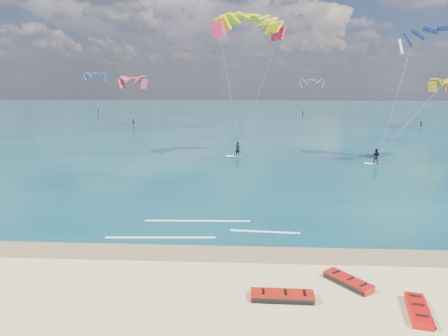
{
  "coord_description": "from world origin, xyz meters",
  "views": [
    {
      "loc": [
        1.67,
        -17.6,
        9.22
      ],
      "look_at": [
        0.34,
        8.0,
        3.77
      ],
      "focal_mm": 32.0,
      "sensor_mm": 36.0,
      "label": 1
    }
  ],
  "objects_px": {
    "packed_kite_right": "(418,314)",
    "packed_kite_left": "(282,300)",
    "packed_kite_mid": "(348,285)",
    "kitesurfer_far": "(413,86)",
    "kitesurfer_main": "(243,81)"
  },
  "relations": [
    {
      "from": "packed_kite_right",
      "to": "kitesurfer_main",
      "type": "distance_m",
      "value": 34.89
    },
    {
      "from": "packed_kite_mid",
      "to": "kitesurfer_far",
      "type": "height_order",
      "value": "kitesurfer_far"
    },
    {
      "from": "packed_kite_mid",
      "to": "packed_kite_right",
      "type": "bearing_deg",
      "value": 5.52
    },
    {
      "from": "packed_kite_right",
      "to": "kitesurfer_far",
      "type": "distance_m",
      "value": 33.43
    },
    {
      "from": "packed_kite_left",
      "to": "kitesurfer_far",
      "type": "height_order",
      "value": "kitesurfer_far"
    },
    {
      "from": "packed_kite_mid",
      "to": "kitesurfer_main",
      "type": "xyz_separation_m",
      "value": [
        -5.11,
        30.43,
        9.52
      ]
    },
    {
      "from": "packed_kite_left",
      "to": "kitesurfer_far",
      "type": "xyz_separation_m",
      "value": [
        16.58,
        29.4,
        8.93
      ]
    },
    {
      "from": "packed_kite_left",
      "to": "packed_kite_mid",
      "type": "bearing_deg",
      "value": 26.41
    },
    {
      "from": "kitesurfer_main",
      "to": "kitesurfer_far",
      "type": "xyz_separation_m",
      "value": [
        18.49,
        -2.53,
        -0.58
      ]
    },
    {
      "from": "packed_kite_mid",
      "to": "kitesurfer_far",
      "type": "distance_m",
      "value": 32.2
    },
    {
      "from": "packed_kite_left",
      "to": "packed_kite_right",
      "type": "height_order",
      "value": "packed_kite_left"
    },
    {
      "from": "packed_kite_mid",
      "to": "kitesurfer_main",
      "type": "height_order",
      "value": "kitesurfer_main"
    },
    {
      "from": "packed_kite_left",
      "to": "packed_kite_right",
      "type": "relative_size",
      "value": 1.15
    },
    {
      "from": "packed_kite_right",
      "to": "packed_kite_left",
      "type": "bearing_deg",
      "value": 94.18
    },
    {
      "from": "kitesurfer_far",
      "to": "packed_kite_mid",
      "type": "bearing_deg",
      "value": -137.88
    }
  ]
}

